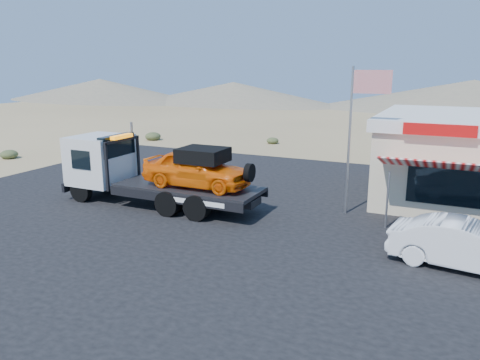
% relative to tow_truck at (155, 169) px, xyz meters
% --- Properties ---
extents(ground, '(120.00, 120.00, 0.00)m').
position_rel_tow_truck_xyz_m(ground, '(3.18, -2.18, -1.62)').
color(ground, olive).
rests_on(ground, ground).
extents(asphalt_lot, '(32.00, 24.00, 0.02)m').
position_rel_tow_truck_xyz_m(asphalt_lot, '(5.18, 0.82, -1.61)').
color(asphalt_lot, black).
rests_on(asphalt_lot, ground).
extents(tow_truck, '(9.02, 2.67, 3.01)m').
position_rel_tow_truck_xyz_m(tow_truck, '(0.00, 0.00, 0.00)').
color(tow_truck, black).
rests_on(tow_truck, asphalt_lot).
extents(white_sedan, '(4.57, 2.05, 1.46)m').
position_rel_tow_truck_xyz_m(white_sedan, '(12.37, -1.60, -0.87)').
color(white_sedan, white).
rests_on(white_sedan, asphalt_lot).
extents(flagpole, '(1.55, 0.10, 6.00)m').
position_rel_tow_truck_xyz_m(flagpole, '(8.11, 2.32, 2.14)').
color(flagpole, '#99999E').
rests_on(flagpole, asphalt_lot).
extents(desert_scrub, '(25.49, 28.82, 0.70)m').
position_rel_tow_truck_xyz_m(desert_scrub, '(-11.52, 4.92, -1.32)').
color(desert_scrub, '#3C4827').
rests_on(desert_scrub, ground).
extents(distant_hills, '(126.00, 48.00, 4.20)m').
position_rel_tow_truck_xyz_m(distant_hills, '(-6.59, 52.96, 0.26)').
color(distant_hills, '#726B59').
rests_on(distant_hills, ground).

